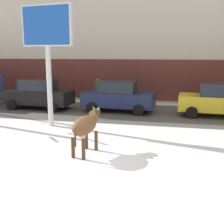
% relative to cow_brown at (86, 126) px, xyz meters
% --- Properties ---
extents(ground_plane, '(120.00, 120.00, 0.00)m').
position_rel_cow_brown_xyz_m(ground_plane, '(1.04, -0.73, -0.99)').
color(ground_plane, white).
extents(road_strip, '(60.00, 5.60, 0.01)m').
position_rel_cow_brown_xyz_m(road_strip, '(1.04, 7.03, -0.99)').
color(road_strip, '#514F4C').
rests_on(road_strip, ground).
extents(building_facade, '(44.00, 6.10, 13.00)m').
position_rel_cow_brown_xyz_m(building_facade, '(1.04, 13.71, 5.49)').
color(building_facade, beige).
rests_on(building_facade, ground).
extents(cow_brown, '(0.83, 1.93, 1.54)m').
position_rel_cow_brown_xyz_m(cow_brown, '(0.00, 0.00, 0.00)').
color(cow_brown, brown).
rests_on(cow_brown, ground).
extents(billboard, '(2.52, 0.56, 5.56)m').
position_rel_cow_brown_xyz_m(billboard, '(-2.80, 3.32, 3.32)').
color(billboard, silver).
rests_on(billboard, ground).
extents(car_black_sedan, '(4.30, 2.19, 1.84)m').
position_rel_cow_brown_xyz_m(car_black_sedan, '(-5.30, 7.13, -0.09)').
color(car_black_sedan, black).
rests_on(car_black_sedan, ground).
extents(car_navy_sedan, '(4.30, 2.19, 1.84)m').
position_rel_cow_brown_xyz_m(car_navy_sedan, '(-0.23, 7.29, -0.09)').
color(car_navy_sedan, '#19234C').
rests_on(car_navy_sedan, ground).
extents(car_yellow_sedan, '(4.30, 2.19, 1.84)m').
position_rel_cow_brown_xyz_m(car_yellow_sedan, '(5.36, 7.08, -0.09)').
color(car_yellow_sedan, gold).
rests_on(car_yellow_sedan, ground).
extents(pedestrian_by_cars, '(0.36, 0.24, 1.73)m').
position_rel_cow_brown_xyz_m(pedestrian_by_cars, '(-2.15, 9.69, -0.11)').
color(pedestrian_by_cars, '#282833').
rests_on(pedestrian_by_cars, ground).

